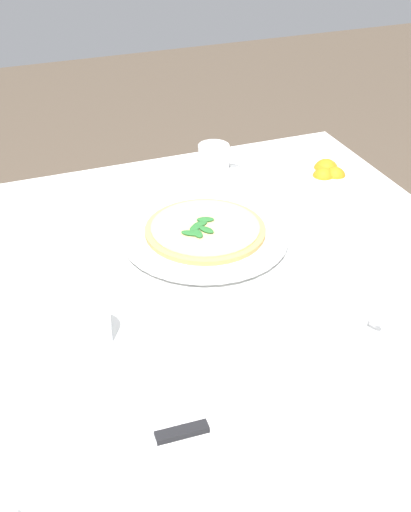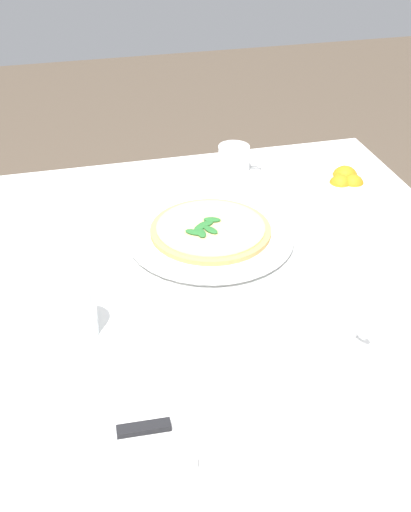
% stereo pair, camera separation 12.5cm
% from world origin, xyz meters
% --- Properties ---
extents(dining_table, '(1.16, 1.16, 0.76)m').
position_xyz_m(dining_table, '(0.00, 0.00, 0.63)').
color(dining_table, white).
rests_on(dining_table, ground_plane).
extents(pizza_plate, '(0.34, 0.34, 0.02)m').
position_xyz_m(pizza_plate, '(-0.06, -0.17, 0.77)').
color(pizza_plate, white).
rests_on(pizza_plate, dining_table).
extents(pizza, '(0.25, 0.25, 0.02)m').
position_xyz_m(pizza, '(-0.06, -0.17, 0.78)').
color(pizza, '#DBAD60').
rests_on(pizza, pizza_plate).
extents(coffee_cup_near_right, '(0.13, 0.13, 0.06)m').
position_xyz_m(coffee_cup_near_right, '(-0.20, 0.16, 0.78)').
color(coffee_cup_near_right, white).
rests_on(coffee_cup_near_right, dining_table).
extents(coffee_cup_right_edge, '(0.13, 0.13, 0.07)m').
position_xyz_m(coffee_cup_right_edge, '(-0.20, -0.46, 0.79)').
color(coffee_cup_right_edge, white).
rests_on(coffee_cup_right_edge, dining_table).
extents(water_glass_back_corner, '(0.07, 0.07, 0.10)m').
position_xyz_m(water_glass_back_corner, '(0.23, 0.06, 0.80)').
color(water_glass_back_corner, white).
rests_on(water_glass_back_corner, dining_table).
extents(napkin_folded, '(0.22, 0.13, 0.02)m').
position_xyz_m(napkin_folded, '(0.20, 0.31, 0.77)').
color(napkin_folded, white).
rests_on(napkin_folded, dining_table).
extents(dinner_knife, '(0.20, 0.03, 0.01)m').
position_xyz_m(dinner_knife, '(0.21, 0.31, 0.78)').
color(dinner_knife, silver).
rests_on(dinner_knife, napkin_folded).
extents(citrus_bowl, '(0.15, 0.15, 0.07)m').
position_xyz_m(citrus_bowl, '(-0.41, -0.27, 0.78)').
color(citrus_bowl, white).
rests_on(citrus_bowl, dining_table).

